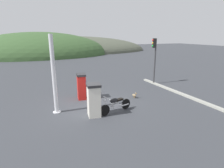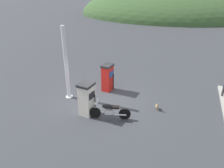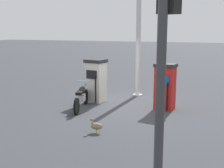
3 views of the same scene
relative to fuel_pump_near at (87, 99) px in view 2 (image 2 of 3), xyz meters
The scene contains 8 objects.
ground_plane 1.60m from the fuel_pump_near, 78.85° to the left, with size 120.00×120.00×0.00m, color #383A3F.
fuel_pump_near is the anchor object (origin of this frame).
fuel_pump_far 2.68m from the fuel_pump_near, 90.00° to the left, with size 0.64×0.76×1.60m.
motorcycle_near_pump 1.20m from the fuel_pump_near, ahead, with size 1.91×0.74×0.92m.
wandering_duck 3.54m from the fuel_pump_near, 26.69° to the left, with size 0.23×0.40×0.41m.
canopy_support_pole 2.29m from the fuel_pump_near, 146.32° to the left, with size 0.40×0.40×3.94m.
distant_hill_main 31.06m from the fuel_pump_near, 93.50° to the left, with size 27.34×18.00×8.90m.
distant_hill_secondary 37.27m from the fuel_pump_near, 82.46° to the left, with size 38.79×20.81×7.17m.
Camera 2 is at (4.06, -9.41, 6.08)m, focal length 35.37 mm.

